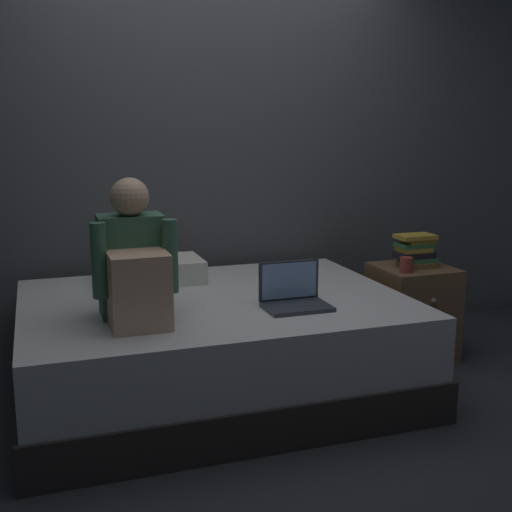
# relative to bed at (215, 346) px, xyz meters

# --- Properties ---
(ground_plane) EXTENTS (8.00, 8.00, 0.00)m
(ground_plane) POSITION_rel_bed_xyz_m (0.20, -0.30, -0.26)
(ground_plane) COLOR #2D2D33
(wall_back) EXTENTS (5.60, 0.10, 2.70)m
(wall_back) POSITION_rel_bed_xyz_m (0.20, 0.90, 1.09)
(wall_back) COLOR #4C4F54
(wall_back) RESTS_ON ground_plane
(bed) EXTENTS (2.00, 1.50, 0.53)m
(bed) POSITION_rel_bed_xyz_m (0.00, 0.00, 0.00)
(bed) COLOR #332D2B
(bed) RESTS_ON ground_plane
(nightstand) EXTENTS (0.44, 0.46, 0.57)m
(nightstand) POSITION_rel_bed_xyz_m (1.30, 0.15, 0.02)
(nightstand) COLOR brown
(nightstand) RESTS_ON ground_plane
(person_sitting) EXTENTS (0.39, 0.44, 0.66)m
(person_sitting) POSITION_rel_bed_xyz_m (-0.45, -0.26, 0.52)
(person_sitting) COLOR #38664C
(person_sitting) RESTS_ON bed
(laptop) EXTENTS (0.32, 0.23, 0.22)m
(laptop) POSITION_rel_bed_xyz_m (0.33, -0.30, 0.32)
(laptop) COLOR #333842
(laptop) RESTS_ON bed
(pillow) EXTENTS (0.56, 0.36, 0.13)m
(pillow) POSITION_rel_bed_xyz_m (-0.24, 0.45, 0.33)
(pillow) COLOR silver
(pillow) RESTS_ON bed
(book_stack) EXTENTS (0.24, 0.17, 0.20)m
(book_stack) POSITION_rel_bed_xyz_m (1.31, 0.15, 0.41)
(book_stack) COLOR brown
(book_stack) RESTS_ON nightstand
(mug) EXTENTS (0.08, 0.08, 0.09)m
(mug) POSITION_rel_bed_xyz_m (1.17, 0.03, 0.35)
(mug) COLOR #933833
(mug) RESTS_ON nightstand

